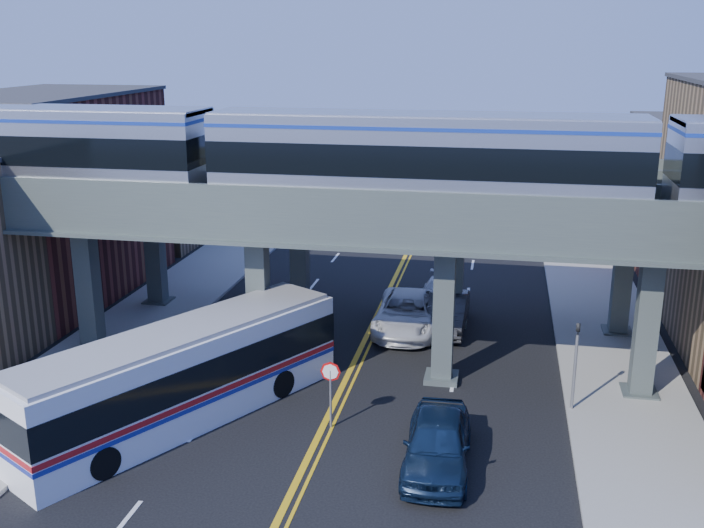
# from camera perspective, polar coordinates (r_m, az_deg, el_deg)

# --- Properties ---
(ground) EXTENTS (120.00, 120.00, 0.00)m
(ground) POSITION_cam_1_polar(r_m,az_deg,el_deg) (27.39, -3.58, -14.58)
(ground) COLOR black
(ground) RESTS_ON ground
(sidewalk_west) EXTENTS (5.00, 70.00, 0.16)m
(sidewalk_west) POSITION_cam_1_polar(r_m,az_deg,el_deg) (39.70, -16.20, -5.04)
(sidewalk_west) COLOR gray
(sidewalk_west) RESTS_ON ground
(sidewalk_east) EXTENTS (5.00, 70.00, 0.16)m
(sidewalk_east) POSITION_cam_1_polar(r_m,az_deg,el_deg) (35.99, 18.88, -7.52)
(sidewalk_east) COLOR gray
(sidewalk_east) RESTS_ON ground
(building_west_b) EXTENTS (8.00, 14.00, 11.00)m
(building_west_b) POSITION_cam_1_polar(r_m,az_deg,el_deg) (46.69, -21.10, 4.57)
(building_west_b) COLOR maroon
(building_west_b) RESTS_ON ground
(building_west_c) EXTENTS (8.00, 10.00, 8.00)m
(building_west_c) POSITION_cam_1_polar(r_m,az_deg,el_deg) (58.18, -14.28, 5.74)
(building_west_c) COLOR olive
(building_west_c) RESTS_ON ground
(building_east_c) EXTENTS (8.00, 10.00, 9.00)m
(building_east_c) POSITION_cam_1_polar(r_m,az_deg,el_deg) (54.06, 24.15, 4.60)
(building_east_c) COLOR maroon
(building_east_c) RESTS_ON ground
(elevated_viaduct_near) EXTENTS (52.00, 3.60, 7.40)m
(elevated_viaduct_near) POSITION_cam_1_polar(r_m,az_deg,el_deg) (32.25, -0.22, 2.66)
(elevated_viaduct_near) COLOR #434E4B
(elevated_viaduct_near) RESTS_ON ground
(elevated_viaduct_far) EXTENTS (52.00, 3.60, 7.40)m
(elevated_viaduct_far) POSITION_cam_1_polar(r_m,az_deg,el_deg) (38.98, 1.79, 5.01)
(elevated_viaduct_far) COLOR #434E4B
(elevated_viaduct_far) RESTS_ON ground
(transit_train) EXTENTS (52.37, 3.29, 3.84)m
(transit_train) POSITION_cam_1_polar(r_m,az_deg,el_deg) (31.24, 5.29, 7.77)
(transit_train) COLOR black
(transit_train) RESTS_ON elevated_viaduct_near
(stop_sign) EXTENTS (0.76, 0.09, 2.63)m
(stop_sign) POSITION_cam_1_polar(r_m,az_deg,el_deg) (29.09, -1.57, -8.71)
(stop_sign) COLOR slate
(stop_sign) RESTS_ON ground
(traffic_signal) EXTENTS (0.15, 0.18, 4.10)m
(traffic_signal) POSITION_cam_1_polar(r_m,az_deg,el_deg) (31.19, 15.96, -6.52)
(traffic_signal) COLOR slate
(traffic_signal) RESTS_ON ground
(transit_bus) EXTENTS (9.37, 13.26, 3.50)m
(transit_bus) POSITION_cam_1_polar(r_m,az_deg,el_deg) (30.33, -12.21, -7.94)
(transit_bus) COLOR white
(transit_bus) RESTS_ON ground
(car_lane_a) EXTENTS (2.28, 5.46, 1.85)m
(car_lane_a) POSITION_cam_1_polar(r_m,az_deg,el_deg) (27.07, 6.22, -12.80)
(car_lane_a) COLOR #0F1E37
(car_lane_a) RESTS_ON ground
(car_lane_b) EXTENTS (1.97, 5.35, 1.75)m
(car_lane_b) POSITION_cam_1_polar(r_m,az_deg,el_deg) (39.30, 6.96, -3.48)
(car_lane_b) COLOR #333336
(car_lane_b) RESTS_ON ground
(car_lane_c) EXTENTS (3.10, 6.50, 1.79)m
(car_lane_c) POSITION_cam_1_polar(r_m,az_deg,el_deg) (38.91, 4.01, -3.57)
(car_lane_c) COLOR silver
(car_lane_c) RESTS_ON ground
(car_lane_d) EXTENTS (2.29, 5.08, 1.44)m
(car_lane_d) POSITION_cam_1_polar(r_m,az_deg,el_deg) (42.47, 6.36, -2.17)
(car_lane_d) COLOR silver
(car_lane_d) RESTS_ON ground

